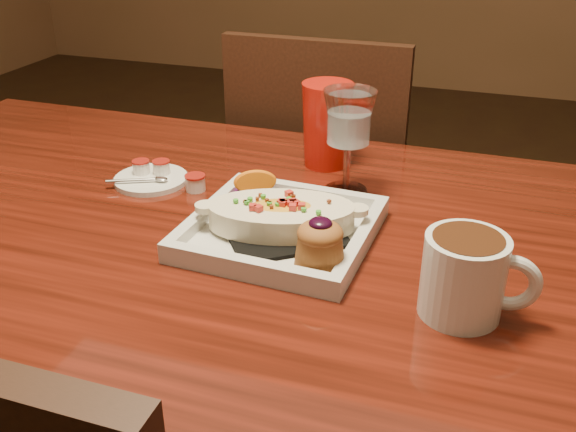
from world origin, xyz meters
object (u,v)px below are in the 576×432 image
(plate, at_px, (285,223))
(goblet, at_px, (349,124))
(table, at_px, (218,288))
(saucer, at_px, (150,177))
(red_tumbler, at_px, (327,125))
(chair_far, at_px, (326,202))
(coffee_mug, at_px, (467,273))

(plate, xyz_separation_m, goblet, (0.04, 0.18, 0.09))
(table, relative_size, saucer, 11.85)
(plate, height_order, goblet, goblet)
(goblet, height_order, red_tumbler, goblet)
(chair_far, height_order, saucer, chair_far)
(table, relative_size, coffee_mug, 10.87)
(goblet, height_order, saucer, goblet)
(coffee_mug, height_order, red_tumbler, red_tumbler)
(chair_far, xyz_separation_m, plate, (0.10, -0.62, 0.27))
(saucer, xyz_separation_m, red_tumbler, (0.27, 0.17, 0.07))
(coffee_mug, xyz_separation_m, goblet, (-0.21, 0.28, 0.07))
(table, distance_m, saucer, 0.25)
(saucer, bearing_deg, coffee_mug, -21.82)
(chair_far, height_order, plate, chair_far)
(chair_far, bearing_deg, table, 90.00)
(plate, distance_m, coffee_mug, 0.28)
(red_tumbler, bearing_deg, plate, -86.01)
(plate, bearing_deg, chair_far, 102.18)
(chair_far, height_order, coffee_mug, chair_far)
(coffee_mug, height_order, goblet, goblet)
(plate, distance_m, goblet, 0.21)
(chair_far, height_order, red_tumbler, chair_far)
(saucer, bearing_deg, table, -36.13)
(saucer, bearing_deg, red_tumbler, 32.54)
(coffee_mug, relative_size, red_tumbler, 0.91)
(saucer, relative_size, red_tumbler, 0.83)
(plate, xyz_separation_m, saucer, (-0.29, 0.12, -0.02))
(plate, bearing_deg, coffee_mug, -18.42)
(table, bearing_deg, coffee_mug, -13.16)
(table, height_order, goblet, goblet)
(saucer, height_order, red_tumbler, red_tumbler)
(table, xyz_separation_m, chair_far, (-0.00, 0.63, -0.15))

